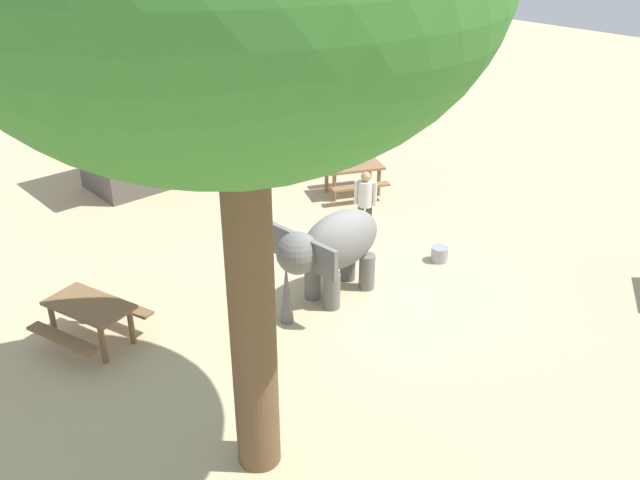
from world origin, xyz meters
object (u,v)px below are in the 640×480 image
(elephant, at_px, (331,247))
(feed_bucket, at_px, (439,254))
(picnic_table_far, at_px, (353,172))
(market_stall_orange, at_px, (127,146))
(person_handler, at_px, (365,201))
(picnic_table_near, at_px, (90,313))
(market_stall_green, at_px, (211,125))

(elephant, distance_m, feed_bucket, 2.90)
(picnic_table_far, distance_m, market_stall_orange, 5.88)
(person_handler, distance_m, picnic_table_far, 2.65)
(picnic_table_near, bearing_deg, person_handler, 69.80)
(market_stall_orange, height_order, feed_bucket, market_stall_orange)
(person_handler, bearing_deg, market_stall_orange, -102.76)
(picnic_table_near, distance_m, picnic_table_far, 8.11)
(market_stall_green, xyz_separation_m, feed_bucket, (0.21, -8.11, -0.98))
(elephant, relative_size, picnic_table_near, 1.32)
(person_handler, bearing_deg, picnic_table_near, -36.50)
(market_stall_green, relative_size, feed_bucket, 7.00)
(picnic_table_far, bearing_deg, person_handler, 76.32)
(elephant, xyz_separation_m, feed_bucket, (2.71, -0.46, -0.93))
(person_handler, height_order, picnic_table_near, person_handler)
(elephant, bearing_deg, feed_bucket, 166.74)
(person_handler, bearing_deg, market_stall_green, -125.41)
(picnic_table_far, height_order, market_stall_orange, market_stall_orange)
(picnic_table_near, bearing_deg, picnic_table_far, 85.06)
(person_handler, xyz_separation_m, market_stall_orange, (-2.36, 6.32, 0.19))
(feed_bucket, bearing_deg, person_handler, 104.15)
(elephant, height_order, market_stall_green, market_stall_green)
(person_handler, distance_m, market_stall_green, 6.33)
(elephant, relative_size, market_stall_orange, 0.98)
(elephant, distance_m, picnic_table_near, 4.41)
(picnic_table_near, xyz_separation_m, picnic_table_far, (7.94, 1.69, 0.00))
(market_stall_orange, bearing_deg, market_stall_green, 0.00)
(person_handler, bearing_deg, elephant, -2.77)
(picnic_table_near, relative_size, market_stall_orange, 0.74)
(picnic_table_far, xyz_separation_m, market_stall_green, (-1.40, 4.28, 0.55))
(elephant, bearing_deg, market_stall_green, -111.64)
(market_stall_orange, relative_size, feed_bucket, 7.00)
(picnic_table_far, bearing_deg, picnic_table_near, 37.02)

